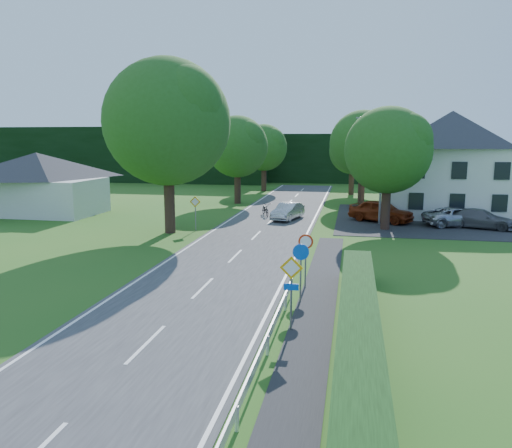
% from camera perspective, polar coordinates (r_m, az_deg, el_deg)
% --- Properties ---
extents(road, '(7.00, 80.00, 0.04)m').
position_cam_1_polar(road, '(29.20, -1.48, -2.82)').
color(road, '#353537').
rests_on(road, ground).
extents(footpath, '(1.50, 44.00, 0.04)m').
position_cam_1_polar(footpath, '(11.77, 3.47, -23.02)').
color(footpath, '#232326').
rests_on(footpath, ground).
extents(parking_pad, '(14.00, 16.00, 0.04)m').
position_cam_1_polar(parking_pad, '(41.72, 18.90, 0.47)').
color(parking_pad, '#232326').
rests_on(parking_pad, ground).
extents(line_edge_left, '(0.12, 80.00, 0.01)m').
position_cam_1_polar(line_edge_left, '(30.06, -7.55, -2.49)').
color(line_edge_left, white).
rests_on(line_edge_left, road).
extents(line_edge_right, '(0.12, 80.00, 0.01)m').
position_cam_1_polar(line_edge_right, '(28.69, 4.88, -3.03)').
color(line_edge_right, white).
rests_on(line_edge_right, road).
extents(line_centre, '(0.12, 80.00, 0.01)m').
position_cam_1_polar(line_centre, '(29.20, -1.48, -2.77)').
color(line_centre, white).
rests_on(line_centre, road).
extents(tree_main, '(9.40, 9.40, 11.64)m').
position_cam_1_polar(tree_main, '(34.08, -10.04, 8.68)').
color(tree_main, '#265519').
rests_on(tree_main, ground).
extents(tree_left_far, '(7.00, 7.00, 8.58)m').
position_cam_1_polar(tree_left_far, '(49.16, -2.15, 7.33)').
color(tree_left_far, '#265519').
rests_on(tree_left_far, ground).
extents(tree_right_far, '(7.40, 7.40, 9.09)m').
position_cam_1_polar(tree_right_far, '(49.86, 12.06, 7.45)').
color(tree_right_far, '#265519').
rests_on(tree_right_far, ground).
extents(tree_left_back, '(6.60, 6.60, 8.07)m').
position_cam_1_polar(tree_left_back, '(60.81, 0.91, 7.57)').
color(tree_left_back, '#265519').
rests_on(tree_left_back, ground).
extents(tree_right_back, '(6.20, 6.20, 7.56)m').
position_cam_1_polar(tree_right_back, '(57.88, 10.92, 7.03)').
color(tree_right_back, '#265519').
rests_on(tree_right_back, ground).
extents(tree_right_mid, '(7.00, 7.00, 8.58)m').
position_cam_1_polar(tree_right_mid, '(35.95, 14.78, 6.12)').
color(tree_right_mid, '#265519').
rests_on(tree_right_mid, ground).
extents(treeline_left, '(44.00, 6.00, 8.00)m').
position_cam_1_polar(treeline_left, '(77.78, -15.18, 7.69)').
color(treeline_left, black).
rests_on(treeline_left, ground).
extents(treeline_right, '(30.00, 5.00, 7.00)m').
position_cam_1_polar(treeline_right, '(73.90, 12.54, 7.32)').
color(treeline_right, black).
rests_on(treeline_right, ground).
extents(bungalow_left, '(11.00, 6.50, 5.20)m').
position_cam_1_polar(bungalow_left, '(46.15, -23.66, 4.40)').
color(bungalow_left, silver).
rests_on(bungalow_left, ground).
extents(house_white, '(10.60, 8.40, 8.60)m').
position_cam_1_polar(house_white, '(44.55, 21.27, 6.58)').
color(house_white, silver).
rests_on(house_white, ground).
extents(streetlight, '(2.03, 0.18, 8.00)m').
position_cam_1_polar(streetlight, '(37.91, 13.94, 6.59)').
color(streetlight, slate).
rests_on(streetlight, ground).
extents(sign_priority_right, '(0.78, 0.09, 2.59)m').
position_cam_1_polar(sign_priority_right, '(16.56, 4.05, -6.35)').
color(sign_priority_right, slate).
rests_on(sign_priority_right, ground).
extents(sign_roundabout, '(0.64, 0.08, 2.37)m').
position_cam_1_polar(sign_roundabout, '(19.48, 5.14, -4.28)').
color(sign_roundabout, slate).
rests_on(sign_roundabout, ground).
extents(sign_speed_limit, '(0.64, 0.11, 2.37)m').
position_cam_1_polar(sign_speed_limit, '(21.39, 5.70, -2.75)').
color(sign_speed_limit, slate).
rests_on(sign_speed_limit, ground).
extents(sign_priority_left, '(0.78, 0.09, 2.44)m').
position_cam_1_polar(sign_priority_left, '(34.82, -6.96, 2.00)').
color(sign_priority_left, slate).
rests_on(sign_priority_left, ground).
extents(moving_car, '(2.36, 4.25, 1.33)m').
position_cam_1_polar(moving_car, '(39.41, 3.65, 1.47)').
color(moving_car, '#B0AFB4').
rests_on(moving_car, road).
extents(motorcycle, '(1.45, 2.18, 1.08)m').
position_cam_1_polar(motorcycle, '(41.32, 1.10, 1.71)').
color(motorcycle, black).
rests_on(motorcycle, road).
extents(parked_car_red, '(5.27, 4.13, 1.68)m').
position_cam_1_polar(parked_car_red, '(39.47, 14.08, 1.46)').
color(parked_car_red, maroon).
rests_on(parked_car_red, parking_pad).
extents(parked_car_grey, '(5.03, 3.21, 1.36)m').
position_cam_1_polar(parked_car_grey, '(39.05, 24.25, 0.56)').
color(parked_car_grey, '#57565C').
rests_on(parked_car_grey, parking_pad).
extents(parked_car_silver_b, '(5.32, 3.52, 1.36)m').
position_cam_1_polar(parked_car_silver_b, '(39.30, 22.06, 0.77)').
color(parked_car_silver_b, '#B5B6BC').
rests_on(parked_car_silver_b, parking_pad).
extents(parasol, '(2.85, 2.87, 1.98)m').
position_cam_1_polar(parasol, '(43.64, 19.54, 2.17)').
color(parasol, '#B70E19').
rests_on(parasol, parking_pad).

